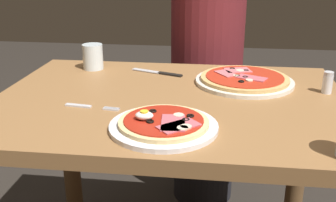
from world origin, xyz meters
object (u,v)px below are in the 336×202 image
salt_shaker (328,83)px  diner_person (206,87)px  dining_table (171,138)px  pizza_foreground (164,124)px  knife (160,73)px  fork (88,107)px  pizza_across_left (244,80)px  water_glass_far (93,58)px

salt_shaker → diner_person: (-0.38, 0.55, -0.21)m
dining_table → salt_shaker: (0.46, 0.10, 0.16)m
pizza_foreground → salt_shaker: salt_shaker is taller
dining_table → knife: 0.28m
fork → salt_shaker: salt_shaker is taller
knife → fork: bearing=-113.4°
salt_shaker → knife: bearing=164.9°
pizza_across_left → diner_person: bearing=105.7°
pizza_across_left → water_glass_far: size_ratio=3.50×
salt_shaker → pizza_foreground: bearing=-144.5°
pizza_foreground → diner_person: diner_person is taller
water_glass_far → salt_shaker: water_glass_far is taller
pizza_across_left → diner_person: 0.54m
pizza_across_left → knife: bearing=165.4°
dining_table → water_glass_far: water_glass_far is taller
salt_shaker → diner_person: diner_person is taller
fork → water_glass_far: bearing=104.7°
pizza_foreground → dining_table: bearing=92.4°
water_glass_far → diner_person: bearing=43.3°
dining_table → salt_shaker: size_ratio=15.51×
pizza_foreground → knife: 0.47m
pizza_across_left → diner_person: diner_person is taller
dining_table → knife: bearing=105.4°
fork → pizza_across_left: bearing=32.1°
pizza_across_left → water_glass_far: 0.55m
dining_table → pizza_across_left: 0.31m
fork → diner_person: 0.84m
pizza_across_left → diner_person: size_ratio=0.27×
water_glass_far → diner_person: diner_person is taller
water_glass_far → fork: size_ratio=0.57×
pizza_foreground → salt_shaker: size_ratio=3.93×
pizza_across_left → fork: size_ratio=2.01×
dining_table → knife: knife is taller
water_glass_far → dining_table: bearing=-40.4°
pizza_foreground → water_glass_far: water_glass_far is taller
pizza_foreground → water_glass_far: (-0.33, 0.50, 0.03)m
diner_person → fork: bearing=68.4°
pizza_foreground → salt_shaker: (0.45, 0.32, 0.02)m
knife → diner_person: size_ratio=0.16×
water_glass_far → knife: (0.25, -0.03, -0.04)m
pizza_across_left → knife: (-0.29, 0.07, -0.01)m
pizza_foreground → fork: (-0.23, 0.12, -0.01)m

